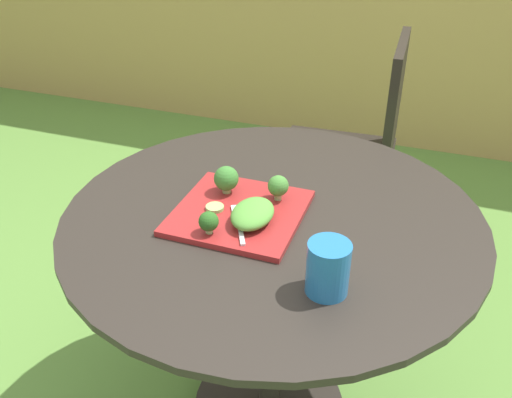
# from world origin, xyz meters

# --- Properties ---
(patio_table) EXTENTS (0.98, 0.98, 0.71)m
(patio_table) POSITION_xyz_m (0.00, 0.00, 0.48)
(patio_table) COLOR #28231E
(patio_table) RESTS_ON ground_plane
(patio_chair) EXTENTS (0.46, 0.46, 0.90)m
(patio_chair) POSITION_xyz_m (0.06, 0.86, 0.53)
(patio_chair) COLOR black
(patio_chair) RESTS_ON ground_plane
(salad_plate) EXTENTS (0.29, 0.29, 0.01)m
(salad_plate) POSITION_xyz_m (-0.07, -0.04, 0.72)
(salad_plate) COLOR maroon
(salad_plate) RESTS_ON patio_table
(drinking_glass) EXTENTS (0.08, 0.08, 0.11)m
(drinking_glass) POSITION_xyz_m (0.18, -0.22, 0.76)
(drinking_glass) COLOR #236BA8
(drinking_glass) RESTS_ON patio_table
(fork) EXTENTS (0.09, 0.14, 0.00)m
(fork) POSITION_xyz_m (-0.05, -0.08, 0.73)
(fork) COLOR silver
(fork) RESTS_ON salad_plate
(lettuce_mound) EXTENTS (0.09, 0.13, 0.04)m
(lettuce_mound) POSITION_xyz_m (-0.02, -0.07, 0.74)
(lettuce_mound) COLOR #519338
(lettuce_mound) RESTS_ON salad_plate
(broccoli_floret_0) EXTENTS (0.05, 0.05, 0.06)m
(broccoli_floret_0) POSITION_xyz_m (-0.00, 0.04, 0.76)
(broccoli_floret_0) COLOR #99B770
(broccoli_floret_0) RESTS_ON salad_plate
(broccoli_floret_1) EXTENTS (0.04, 0.04, 0.05)m
(broccoli_floret_1) POSITION_xyz_m (-0.10, -0.14, 0.75)
(broccoli_floret_1) COLOR #99B770
(broccoli_floret_1) RESTS_ON salad_plate
(broccoli_floret_2) EXTENTS (0.06, 0.06, 0.07)m
(broccoli_floret_2) POSITION_xyz_m (-0.13, 0.03, 0.76)
(broccoli_floret_2) COLOR #99B770
(broccoli_floret_2) RESTS_ON salad_plate
(cucumber_slice_0) EXTENTS (0.04, 0.04, 0.01)m
(cucumber_slice_0) POSITION_xyz_m (-0.12, -0.05, 0.73)
(cucumber_slice_0) COLOR #8EB766
(cucumber_slice_0) RESTS_ON salad_plate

